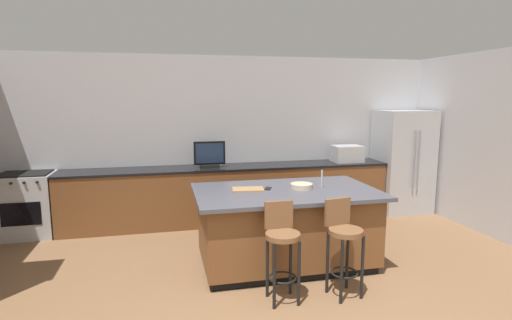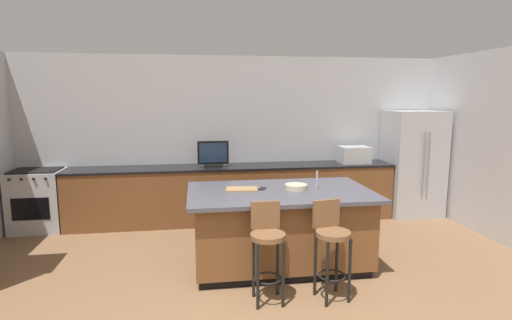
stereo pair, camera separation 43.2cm
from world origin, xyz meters
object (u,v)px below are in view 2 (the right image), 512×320
bar_stool_right (331,241)px  cell_phone (262,189)px  kitchen_island (280,227)px  bar_stool_left (267,243)px  microwave (354,155)px  cutting_board (242,189)px  fruit_bowl (296,187)px  range_oven (38,200)px  tv_monitor (213,155)px  refrigerator (413,163)px

bar_stool_right → cell_phone: bar_stool_right is taller
kitchen_island → bar_stool_left: (-0.29, -0.82, 0.12)m
microwave → cutting_board: microwave is taller
fruit_bowl → cell_phone: bearing=168.6°
range_oven → cell_phone: 3.58m
tv_monitor → bar_stool_right: bearing=-68.2°
kitchen_island → microwave: 2.48m
range_oven → tv_monitor: 2.70m
microwave → cutting_board: size_ratio=1.31×
bar_stool_left → cutting_board: bearing=97.7°
tv_monitor → cutting_board: (0.26, -1.64, -0.17)m
range_oven → fruit_bowl: size_ratio=3.51×
bar_stool_right → cell_phone: 1.15m
tv_monitor → fruit_bowl: bearing=-62.2°
bar_stool_right → bar_stool_left: bearing=166.5°
refrigerator → tv_monitor: refrigerator is taller
cell_phone → refrigerator: bearing=54.2°
microwave → tv_monitor: tv_monitor is taller
cutting_board → kitchen_island: bearing=-12.2°
tv_monitor → bar_stool_left: tv_monitor is taller
fruit_bowl → cell_phone: fruit_bowl is taller
range_oven → tv_monitor: size_ratio=1.92×
tv_monitor → range_oven: bearing=178.9°
range_oven → tv_monitor: tv_monitor is taller
refrigerator → microwave: 1.04m
refrigerator → bar_stool_left: size_ratio=1.80×
cell_phone → kitchen_island: bearing=-4.4°
tv_monitor → fruit_bowl: size_ratio=1.83×
range_oven → fruit_bowl: 3.97m
kitchen_island → cutting_board: size_ratio=5.83×
refrigerator → kitchen_island: bearing=-147.0°
refrigerator → microwave: bearing=176.9°
bar_stool_left → fruit_bowl: bar_stool_left is taller
bar_stool_right → refrigerator: bearing=37.8°
cell_phone → cutting_board: size_ratio=0.41×
refrigerator → bar_stool_left: 3.91m
fruit_bowl → kitchen_island: bearing=-172.5°
refrigerator → bar_stool_left: bearing=-139.2°
tv_monitor → cell_phone: 1.71m
refrigerator → bar_stool_right: (-2.32, -2.59, -0.29)m
microwave → cell_phone: 2.48m
fruit_bowl → cell_phone: size_ratio=1.76×
fruit_bowl → cutting_board: size_ratio=0.72×
microwave → tv_monitor: (-2.33, -0.05, 0.05)m
refrigerator → tv_monitor: size_ratio=3.65×
bar_stool_right → cutting_board: 1.27m
microwave → tv_monitor: bearing=-178.7°
cell_phone → bar_stool_left: bearing=-71.8°
kitchen_island → cell_phone: 0.50m
cell_phone → cutting_board: 0.25m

